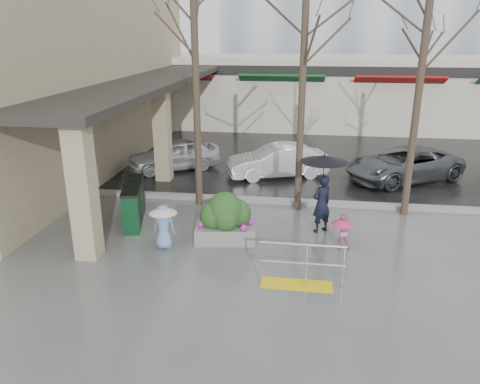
% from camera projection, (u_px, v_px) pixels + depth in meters
% --- Properties ---
extents(ground, '(120.00, 120.00, 0.00)m').
position_uv_depth(ground, '(246.00, 257.00, 11.78)').
color(ground, '#51514F').
rests_on(ground, ground).
extents(street_asphalt, '(120.00, 36.00, 0.01)m').
position_uv_depth(street_asphalt, '(286.00, 113.00, 32.37)').
color(street_asphalt, black).
rests_on(street_asphalt, ground).
extents(curb, '(120.00, 0.30, 0.15)m').
position_uv_depth(curb, '(261.00, 200.00, 15.50)').
color(curb, gray).
rests_on(curb, ground).
extents(near_building, '(6.00, 18.00, 8.00)m').
position_uv_depth(near_building, '(53.00, 67.00, 19.14)').
color(near_building, tan).
rests_on(near_building, ground).
extents(canopy_slab, '(2.80, 18.00, 0.25)m').
position_uv_depth(canopy_slab, '(153.00, 77.00, 18.71)').
color(canopy_slab, '#2D2823').
rests_on(canopy_slab, pillar_front).
extents(pillar_front, '(0.55, 0.55, 3.50)m').
position_uv_depth(pillar_front, '(83.00, 191.00, 11.25)').
color(pillar_front, tan).
rests_on(pillar_front, ground).
extents(pillar_back, '(0.55, 0.55, 3.50)m').
position_uv_depth(pillar_back, '(162.00, 135.00, 17.33)').
color(pillar_back, tan).
rests_on(pillar_back, ground).
extents(storefront_row, '(34.00, 6.74, 4.00)m').
position_uv_depth(storefront_row, '(318.00, 91.00, 27.67)').
color(storefront_row, beige).
rests_on(storefront_row, ground).
extents(handrail, '(1.90, 0.50, 1.03)m').
position_uv_depth(handrail, '(300.00, 270.00, 10.35)').
color(handrail, yellow).
rests_on(handrail, ground).
extents(tree_west, '(3.20, 3.20, 6.80)m').
position_uv_depth(tree_west, '(195.00, 42.00, 13.75)').
color(tree_west, '#382B21').
rests_on(tree_west, ground).
extents(tree_midwest, '(3.20, 3.20, 7.00)m').
position_uv_depth(tree_midwest, '(304.00, 37.00, 13.28)').
color(tree_midwest, '#382B21').
rests_on(tree_midwest, ground).
extents(tree_mideast, '(3.20, 3.20, 6.50)m').
position_uv_depth(tree_mideast, '(424.00, 51.00, 12.97)').
color(tree_mideast, '#382B21').
rests_on(tree_mideast, ground).
extents(woman, '(1.32, 1.32, 2.27)m').
position_uv_depth(woman, '(323.00, 184.00, 12.85)').
color(woman, black).
rests_on(woman, ground).
extents(child_pink, '(0.58, 0.58, 0.95)m').
position_uv_depth(child_pink, '(342.00, 228.00, 12.10)').
color(child_pink, pink).
rests_on(child_pink, ground).
extents(child_blue, '(0.73, 0.73, 1.20)m').
position_uv_depth(child_blue, '(164.00, 222.00, 12.07)').
color(child_blue, '#7192CA').
rests_on(child_blue, ground).
extents(planter, '(1.69, 1.00, 1.40)m').
position_uv_depth(planter, '(225.00, 218.00, 12.46)').
color(planter, slate).
rests_on(planter, ground).
extents(news_boxes, '(0.99, 2.17, 1.18)m').
position_uv_depth(news_boxes, '(134.00, 203.00, 13.79)').
color(news_boxes, '#0D3D1F').
rests_on(news_boxes, ground).
extents(car_a, '(3.92, 3.24, 1.26)m').
position_uv_depth(car_a, '(174.00, 155.00, 19.00)').
color(car_a, silver).
rests_on(car_a, ground).
extents(car_b, '(4.05, 2.50, 1.26)m').
position_uv_depth(car_b, '(277.00, 161.00, 18.06)').
color(car_b, white).
rests_on(car_b, ground).
extents(car_c, '(4.97, 4.11, 1.26)m').
position_uv_depth(car_c, '(404.00, 164.00, 17.65)').
color(car_c, '#52555A').
rests_on(car_c, ground).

